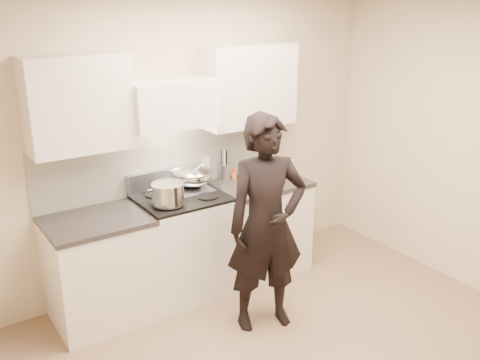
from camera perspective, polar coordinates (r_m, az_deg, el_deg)
name	(u,v)px	position (r m, az deg, el deg)	size (l,w,h in m)	color
ground_plane	(309,360)	(4.31, 7.37, -18.54)	(4.00, 4.00, 0.00)	#7D6049
room_shell	(278,147)	(3.81, 4.05, 3.50)	(4.04, 3.54, 2.70)	beige
stove	(183,245)	(4.92, -6.10, -6.88)	(0.76, 0.65, 0.96)	silver
counter_right	(257,226)	(5.32, 1.85, -4.88)	(0.92, 0.67, 0.92)	silver
counter_left	(100,269)	(4.66, -14.70, -9.18)	(0.82, 0.67, 0.92)	silver
wok	(193,176)	(4.90, -5.07, 0.43)	(0.36, 0.45, 0.29)	silver
stock_pot	(168,194)	(4.51, -7.71, -1.46)	(0.39, 0.31, 0.18)	silver
utensil_crock	(225,170)	(5.20, -1.63, 1.03)	(0.11, 0.11, 0.29)	#B0B2C5
spice_jar	(234,174)	(5.21, -0.61, 0.63)	(0.04, 0.04, 0.10)	#C76A27
oil_glass	(269,166)	(5.41, 3.10, 1.45)	(0.07, 0.07, 0.13)	#A65614
person	(266,224)	(4.27, 2.84, -4.75)	(0.65, 0.43, 1.79)	black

